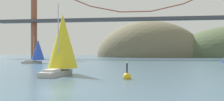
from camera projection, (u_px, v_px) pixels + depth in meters
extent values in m
plane|color=#426075|center=(59.00, 92.00, 25.79)|extent=(360.00, 360.00, 0.00)
ellipsoid|color=#6B664C|center=(150.00, 57.00, 158.18)|extent=(62.04, 44.00, 41.80)
cylinder|color=brown|center=(34.00, 18.00, 127.23)|extent=(2.80, 2.80, 38.17)
cube|color=#47474C|center=(136.00, 19.00, 119.49)|extent=(131.30, 6.00, 1.20)
cylinder|color=brown|center=(76.00, 0.00, 123.90)|extent=(13.81, 0.50, 6.23)
cylinder|color=brown|center=(105.00, 9.00, 121.69)|extent=(13.72, 0.50, 3.37)
cylinder|color=brown|center=(136.00, 12.00, 119.48)|extent=(13.61, 0.50, 0.50)
cylinder|color=brown|center=(167.00, 8.00, 117.26)|extent=(13.72, 0.50, 3.37)
cube|color=#B7B2A8|center=(56.00, 73.00, 41.59)|extent=(2.79, 8.01, 0.77)
cube|color=beige|center=(52.00, 70.00, 40.22)|extent=(1.87, 2.63, 0.36)
cylinder|color=#B2B2B7|center=(58.00, 37.00, 42.35)|extent=(0.14, 0.14, 10.44)
cone|color=yellow|center=(63.00, 41.00, 44.03)|extent=(5.14, 5.14, 8.72)
cube|color=#B7B2A8|center=(32.00, 62.00, 80.87)|extent=(6.02, 4.32, 0.66)
cube|color=beige|center=(28.00, 61.00, 80.52)|extent=(2.28, 2.04, 0.36)
cylinder|color=#B2B2B7|center=(34.00, 48.00, 81.05)|extent=(0.14, 0.14, 7.52)
cone|color=blue|center=(38.00, 50.00, 81.48)|extent=(5.19, 5.19, 6.13)
sphere|color=gold|center=(127.00, 77.00, 37.04)|extent=(1.10, 1.10, 1.10)
cylinder|color=black|center=(127.00, 69.00, 37.04)|extent=(0.20, 0.20, 1.60)
sphere|color=#F2EA99|center=(127.00, 62.00, 37.04)|extent=(0.24, 0.24, 0.24)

